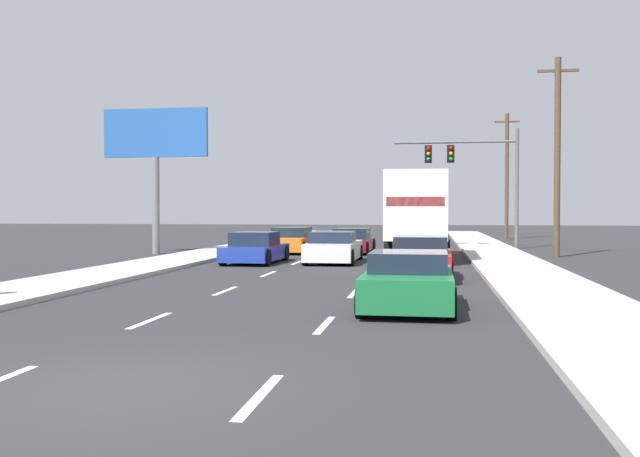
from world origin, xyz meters
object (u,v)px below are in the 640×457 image
car_orange (292,241)px  car_maroon (352,242)px  box_truck (419,211)px  traffic_signal_mast (465,163)px  car_white (334,248)px  roadside_billboard (156,147)px  car_blue (255,249)px  car_red (421,259)px  utility_pole_mid (557,155)px  utility_pole_far (507,175)px  car_green (409,282)px

car_orange → car_maroon: size_ratio=1.07×
box_truck → traffic_signal_mast: size_ratio=1.30×
car_white → box_truck: box_truck is taller
traffic_signal_mast → roadside_billboard: bearing=-154.4°
traffic_signal_mast → car_blue: bearing=-126.1°
traffic_signal_mast → car_red: bearing=-97.1°
car_orange → car_white: (2.96, -6.20, 0.02)m
car_maroon → utility_pole_mid: 10.46m
car_red → utility_pole_mid: (5.93, 10.94, 4.04)m
car_white → traffic_signal_mast: 13.43m
car_maroon → utility_pole_far: utility_pole_far is taller
car_orange → utility_pole_far: 22.79m
utility_pole_mid → car_red: bearing=-118.5°
car_white → box_truck: size_ratio=0.53×
car_orange → box_truck: (6.35, -3.60, 1.52)m
box_truck → car_red: bearing=-88.7°
car_blue → car_red: size_ratio=0.97×
car_blue → car_maroon: 7.82m
car_white → utility_pole_far: (9.45, 24.84, 4.16)m
car_blue → car_orange: bearing=88.8°
car_orange → utility_pole_mid: bearing=-7.0°
box_truck → car_white: bearing=-142.6°
car_maroon → car_orange: bearing=-176.5°
car_white → roadside_billboard: bearing=156.0°
car_orange → car_green: bearing=-71.6°
box_truck → car_red: size_ratio=2.02×
car_white → car_green: car_white is taller
car_maroon → traffic_signal_mast: size_ratio=0.63×
car_blue → car_red: car_red is taller
car_blue → utility_pole_far: size_ratio=0.46×
box_truck → car_blue: bearing=-152.5°
car_maroon → car_white: (-0.04, -6.38, 0.03)m
car_maroon → car_red: 13.15m
car_blue → traffic_signal_mast: bearing=53.9°
utility_pole_mid → roadside_billboard: 18.85m
car_maroon → roadside_billboard: size_ratio=0.61×
car_blue → utility_pole_far: (12.55, 25.62, 4.19)m
car_maroon → box_truck: size_ratio=0.48×
car_red → traffic_signal_mast: traffic_signal_mast is taller
car_orange → car_green: (6.37, -19.17, -0.00)m
car_maroon → utility_pole_mid: (9.49, -1.72, 4.07)m
utility_pole_far → car_orange: bearing=-123.6°
utility_pole_far → box_truck: bearing=-105.2°
box_truck → roadside_billboard: (-12.70, 1.55, 3.09)m
car_green → car_maroon: bearing=99.9°
car_blue → utility_pole_far: bearing=63.9°
car_red → utility_pole_mid: utility_pole_mid is taller
car_white → roadside_billboard: roadside_billboard is taller
car_maroon → roadside_billboard: 10.66m
car_blue → car_maroon: bearing=66.3°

